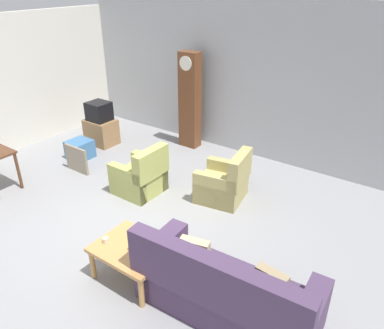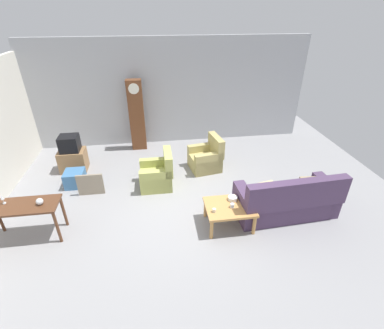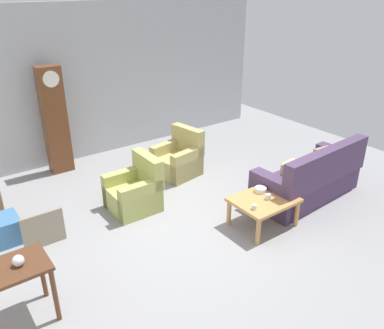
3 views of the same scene
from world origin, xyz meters
TOP-DOWN VIEW (x-y plane):
  - ground_plane at (0.00, 0.00)m, footprint 10.40×10.40m
  - garage_door_wall at (0.00, 3.60)m, footprint 8.40×0.16m
  - couch_floral at (2.06, -0.59)m, footprint 2.14×0.99m
  - armchair_olive_near at (-0.60, 0.92)m, footprint 0.79×0.76m
  - armchair_olive_far at (0.74, 1.59)m, footprint 0.91×0.88m
  - coffee_table_wood at (0.77, -0.73)m, footprint 0.96×0.76m
  - console_table_dark at (-3.12, -0.50)m, footprint 1.30×0.56m
  - grandfather_clock at (-1.10, 3.14)m, footprint 0.44×0.30m
  - tv_stand_cabinet at (-2.83, 2.03)m, footprint 0.68×0.52m
  - tv_crt at (-2.83, 2.03)m, footprint 0.48×0.44m
  - framed_picture_leaning at (-2.18, 0.77)m, footprint 0.60×0.05m
  - storage_box_blue at (-2.64, 1.22)m, footprint 0.46×0.48m
  - glass_dome_cloche at (-2.77, -0.53)m, footprint 0.13×0.13m
  - cup_white_porcelain at (1.06, -0.72)m, footprint 0.07×0.07m
  - cup_blue_rimmed at (0.81, -0.77)m, footprint 0.08×0.08m
  - cup_cream_tall at (0.43, -0.86)m, footprint 0.07×0.07m
  - bowl_white_stacked at (0.88, -0.54)m, footprint 0.19×0.19m
  - wine_glass_mid at (-3.44, -0.41)m, footprint 0.06×0.06m

SIDE VIEW (x-z plane):
  - ground_plane at x=0.00m, z-range 0.00..0.00m
  - storage_box_blue at x=-2.64m, z-range 0.00..0.39m
  - framed_picture_leaning at x=-2.18m, z-range 0.00..0.54m
  - tv_stand_cabinet at x=-2.83m, z-range 0.00..0.58m
  - armchair_olive_near at x=-0.60m, z-range -0.15..0.77m
  - armchair_olive_far at x=0.74m, z-range -0.15..0.77m
  - couch_floral at x=2.06m, z-range -0.17..0.87m
  - coffee_table_wood at x=0.77m, z-range 0.17..0.65m
  - cup_cream_tall at x=0.43m, z-range 0.48..0.55m
  - bowl_white_stacked at x=0.88m, z-range 0.48..0.55m
  - cup_white_porcelain at x=1.06m, z-range 0.48..0.56m
  - cup_blue_rimmed at x=0.81m, z-range 0.48..0.56m
  - console_table_dark at x=-3.12m, z-range 0.27..1.02m
  - tv_crt at x=-2.83m, z-range 0.58..1.00m
  - glass_dome_cloche at x=-2.77m, z-range 0.76..0.88m
  - wine_glass_mid at x=-3.44m, z-range 0.78..0.97m
  - grandfather_clock at x=-1.10m, z-range 0.01..2.13m
  - garage_door_wall at x=0.00m, z-range 0.00..3.20m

